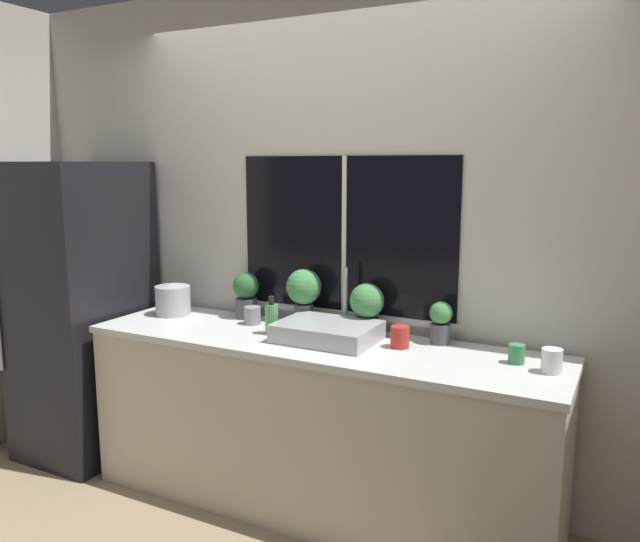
{
  "coord_description": "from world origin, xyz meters",
  "views": [
    {
      "loc": [
        1.38,
        -2.33,
        1.75
      ],
      "look_at": [
        0.03,
        0.3,
        1.24
      ],
      "focal_mm": 35.0,
      "sensor_mm": 36.0,
      "label": 1
    }
  ],
  "objects_px": {
    "refrigerator": "(82,310)",
    "potted_plant_far_right": "(441,321)",
    "potted_plant_far_left": "(246,293)",
    "mug_green": "(517,354)",
    "sink": "(328,331)",
    "mug_grey": "(253,315)",
    "mug_red": "(400,337)",
    "kettle": "(173,299)",
    "potted_plant_center_left": "(304,291)",
    "mug_white": "(552,361)",
    "soap_bottle": "(272,318)",
    "potted_plant_center_right": "(367,305)"
  },
  "relations": [
    {
      "from": "refrigerator",
      "to": "mug_white",
      "type": "distance_m",
      "value": 2.66
    },
    {
      "from": "potted_plant_far_left",
      "to": "mug_green",
      "type": "relative_size",
      "value": 3.02
    },
    {
      "from": "potted_plant_far_right",
      "to": "potted_plant_center_left",
      "type": "bearing_deg",
      "value": -180.0
    },
    {
      "from": "potted_plant_far_left",
      "to": "kettle",
      "type": "distance_m",
      "value": 0.44
    },
    {
      "from": "potted_plant_center_right",
      "to": "mug_red",
      "type": "relative_size",
      "value": 2.53
    },
    {
      "from": "potted_plant_far_right",
      "to": "kettle",
      "type": "height_order",
      "value": "potted_plant_far_right"
    },
    {
      "from": "mug_grey",
      "to": "kettle",
      "type": "bearing_deg",
      "value": -177.33
    },
    {
      "from": "potted_plant_center_right",
      "to": "potted_plant_far_right",
      "type": "bearing_deg",
      "value": 0.0
    },
    {
      "from": "sink",
      "to": "kettle",
      "type": "relative_size",
      "value": 2.4
    },
    {
      "from": "mug_red",
      "to": "refrigerator",
      "type": "bearing_deg",
      "value": -176.6
    },
    {
      "from": "mug_grey",
      "to": "potted_plant_far_right",
      "type": "bearing_deg",
      "value": 5.95
    },
    {
      "from": "mug_green",
      "to": "potted_plant_center_left",
      "type": "bearing_deg",
      "value": 172.65
    },
    {
      "from": "sink",
      "to": "potted_plant_center_left",
      "type": "bearing_deg",
      "value": 140.34
    },
    {
      "from": "potted_plant_far_right",
      "to": "refrigerator",
      "type": "bearing_deg",
      "value": -172.69
    },
    {
      "from": "sink",
      "to": "mug_green",
      "type": "relative_size",
      "value": 5.61
    },
    {
      "from": "soap_bottle",
      "to": "mug_green",
      "type": "distance_m",
      "value": 1.2
    },
    {
      "from": "sink",
      "to": "mug_green",
      "type": "distance_m",
      "value": 0.89
    },
    {
      "from": "mug_white",
      "to": "refrigerator",
      "type": "bearing_deg",
      "value": -178.64
    },
    {
      "from": "sink",
      "to": "soap_bottle",
      "type": "bearing_deg",
      "value": -174.88
    },
    {
      "from": "potted_plant_center_left",
      "to": "kettle",
      "type": "distance_m",
      "value": 0.81
    },
    {
      "from": "soap_bottle",
      "to": "kettle",
      "type": "bearing_deg",
      "value": 172.3
    },
    {
      "from": "potted_plant_far_left",
      "to": "kettle",
      "type": "bearing_deg",
      "value": -162.71
    },
    {
      "from": "refrigerator",
      "to": "sink",
      "type": "xyz_separation_m",
      "value": [
        1.61,
        0.07,
        0.05
      ]
    },
    {
      "from": "potted_plant_center_left",
      "to": "kettle",
      "type": "bearing_deg",
      "value": -170.63
    },
    {
      "from": "mug_red",
      "to": "mug_grey",
      "type": "distance_m",
      "value": 0.86
    },
    {
      "from": "refrigerator",
      "to": "potted_plant_far_right",
      "type": "height_order",
      "value": "refrigerator"
    },
    {
      "from": "potted_plant_center_right",
      "to": "mug_green",
      "type": "relative_size",
      "value": 3.06
    },
    {
      "from": "mug_red",
      "to": "kettle",
      "type": "height_order",
      "value": "kettle"
    },
    {
      "from": "potted_plant_center_right",
      "to": "kettle",
      "type": "distance_m",
      "value": 1.16
    },
    {
      "from": "potted_plant_far_left",
      "to": "mug_green",
      "type": "distance_m",
      "value": 1.52
    },
    {
      "from": "mug_red",
      "to": "kettle",
      "type": "relative_size",
      "value": 0.52
    },
    {
      "from": "potted_plant_center_left",
      "to": "potted_plant_far_right",
      "type": "xyz_separation_m",
      "value": [
        0.75,
        0.0,
        -0.08
      ]
    },
    {
      "from": "potted_plant_far_left",
      "to": "potted_plant_center_right",
      "type": "distance_m",
      "value": 0.74
    },
    {
      "from": "potted_plant_far_left",
      "to": "refrigerator",
      "type": "bearing_deg",
      "value": -164.74
    },
    {
      "from": "soap_bottle",
      "to": "potted_plant_center_left",
      "type": "bearing_deg",
      "value": 74.57
    },
    {
      "from": "refrigerator",
      "to": "potted_plant_far_right",
      "type": "distance_m",
      "value": 2.14
    },
    {
      "from": "sink",
      "to": "mug_green",
      "type": "xyz_separation_m",
      "value": [
        0.89,
        0.05,
        -0.0
      ]
    },
    {
      "from": "refrigerator",
      "to": "kettle",
      "type": "height_order",
      "value": "refrigerator"
    },
    {
      "from": "sink",
      "to": "potted_plant_far_left",
      "type": "xyz_separation_m",
      "value": [
        -0.61,
        0.2,
        0.09
      ]
    },
    {
      "from": "potted_plant_far_left",
      "to": "mug_red",
      "type": "relative_size",
      "value": 2.5
    },
    {
      "from": "potted_plant_center_left",
      "to": "potted_plant_far_right",
      "type": "bearing_deg",
      "value": 0.0
    },
    {
      "from": "sink",
      "to": "mug_white",
      "type": "relative_size",
      "value": 4.64
    },
    {
      "from": "mug_green",
      "to": "kettle",
      "type": "height_order",
      "value": "kettle"
    },
    {
      "from": "potted_plant_far_left",
      "to": "potted_plant_far_right",
      "type": "distance_m",
      "value": 1.12
    },
    {
      "from": "potted_plant_far_left",
      "to": "mug_grey",
      "type": "distance_m",
      "value": 0.18
    },
    {
      "from": "potted_plant_center_right",
      "to": "soap_bottle",
      "type": "xyz_separation_m",
      "value": [
        -0.43,
        -0.23,
        -0.07
      ]
    },
    {
      "from": "potted_plant_far_right",
      "to": "kettle",
      "type": "relative_size",
      "value": 1.04
    },
    {
      "from": "sink",
      "to": "potted_plant_far_right",
      "type": "bearing_deg",
      "value": 21.53
    },
    {
      "from": "sink",
      "to": "mug_red",
      "type": "relative_size",
      "value": 4.64
    },
    {
      "from": "mug_grey",
      "to": "sink",
      "type": "bearing_deg",
      "value": -10.76
    }
  ]
}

